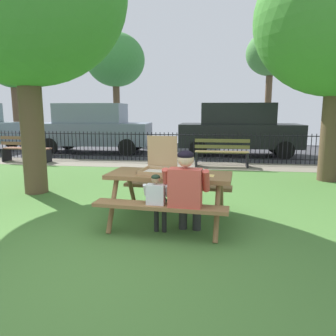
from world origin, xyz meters
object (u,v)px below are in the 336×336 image
Objects in this scene: pizza_box_open at (159,164)px; park_bench_left at (26,149)px; far_tree_left at (13,67)px; parked_car_left at (94,127)px; picnic_table_foreground at (170,185)px; child_at_table at (157,199)px; far_tree_center at (270,55)px; park_bench_center at (222,153)px; pizza_slice_on_table at (207,174)px; far_tree_midleft at (115,60)px; adult_at_table at (186,190)px; parked_car_center at (239,129)px.

park_bench_left is at bearing 136.58° from pizza_box_open.
far_tree_left reaches higher than pizza_box_open.
parked_car_left is at bearing -38.18° from far_tree_left.
far_tree_left is (-10.97, 13.13, 3.52)m from picnic_table_foreground.
far_tree_center reaches higher than child_at_table.
pizza_slice_on_table is at bearing -93.06° from park_bench_center.
far_tree_midleft reaches higher than picnic_table_foreground.
adult_at_table is 5.71m from park_bench_center.
picnic_table_foreground is at bearing -69.60° from far_tree_midleft.
far_tree_midleft reaches higher than park_bench_left.
picnic_table_foreground is 7.95m from parked_car_center.
pizza_box_open is 0.35× the size of park_bench_center.
parked_car_left is at bearing -179.99° from parked_car_center.
pizza_box_open reaches higher than child_at_table.
child_at_table is 7.86m from park_bench_left.
pizza_box_open is at bearing 150.79° from picnic_table_foreground.
adult_at_table is at bearing -117.72° from pizza_slice_on_table.
child_at_table is at bearing -63.78° from parked_car_left.
far_tree_center is (8.14, -0.00, 0.10)m from far_tree_midleft.
park_bench_left is at bearing -55.63° from far_tree_left.
child_at_table is 0.54× the size of park_bench_center.
adult_at_table is 0.22× the size of far_tree_left.
far_tree_left is (-10.80, 13.03, 3.22)m from pizza_box_open.
parked_car_left and parked_car_center have the same top height.
picnic_table_foreground is at bearing 175.98° from pizza_slice_on_table.
picnic_table_foreground is at bearing -103.93° from far_tree_center.
parked_car_center reaches higher than child_at_table.
park_bench_left is 12.52m from far_tree_center.
adult_at_table is 0.74× the size of park_bench_center.
parked_car_left is (-4.19, 7.80, 0.41)m from picnic_table_foreground.
pizza_box_open is 0.10× the size of far_tree_midleft.
far_tree_midleft reaches higher than parked_car_left.
far_tree_left is at bearing 180.00° from far_tree_midleft.
picnic_table_foreground is 0.42× the size of parked_car_left.
far_tree_midleft reaches higher than child_at_table.
child_at_table is at bearing -46.30° from park_bench_left.
park_bench_center is at bearing -103.57° from parked_car_center.
far_tree_center is at bearing 76.22° from child_at_table.
park_bench_center is (1.00, 5.06, -0.48)m from pizza_box_open.
pizza_slice_on_table is 0.06× the size of parked_car_left.
far_tree_midleft is (6.09, -0.00, 0.22)m from far_tree_left.
far_tree_left is 0.93× the size of far_tree_midleft.
park_bench_left is 0.30× the size of far_tree_left.
pizza_slice_on_table is at bearing 62.28° from adult_at_table.
pizza_slice_on_table reaches higher than picnic_table_foreground.
pizza_slice_on_table is 7.89m from parked_car_center.
pizza_box_open is 14.28m from far_tree_midleft.
adult_at_table reaches higher than park_bench_left.
far_tree_midleft is at bearing 85.43° from park_bench_left.
park_bench_center is (0.28, 5.20, -0.36)m from pizza_slice_on_table.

